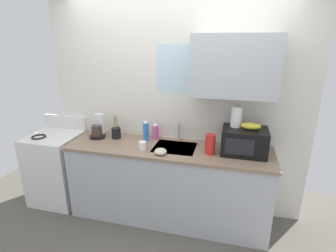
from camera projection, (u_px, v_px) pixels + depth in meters
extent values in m
cube|color=silver|center=(175.00, 109.00, 3.13)|extent=(3.05, 0.10, 2.50)
cube|color=#B2B7BC|center=(235.00, 66.00, 2.61)|extent=(0.86, 0.32, 0.62)
cube|color=silver|center=(181.00, 69.00, 2.92)|extent=(0.56, 0.02, 0.55)
cube|color=#B2B7BC|center=(168.00, 184.00, 3.07)|extent=(2.25, 0.60, 0.86)
cube|color=#8C725B|center=(168.00, 149.00, 2.93)|extent=(2.28, 0.63, 0.03)
cube|color=#9EA0A5|center=(175.00, 153.00, 2.94)|extent=(0.46, 0.38, 0.14)
cylinder|color=#B2B5BA|center=(179.00, 132.00, 3.09)|extent=(0.03, 0.03, 0.22)
cube|color=white|center=(57.00, 168.00, 3.42)|extent=(0.60, 0.60, 0.90)
torus|color=black|center=(39.00, 137.00, 3.21)|extent=(0.17, 0.17, 0.02)
cube|color=white|center=(65.00, 122.00, 3.50)|extent=(0.60, 0.04, 0.18)
cube|color=black|center=(244.00, 141.00, 2.73)|extent=(0.46, 0.34, 0.27)
cube|color=black|center=(239.00, 147.00, 2.58)|extent=(0.28, 0.01, 0.17)
ellipsoid|color=gold|center=(251.00, 126.00, 2.67)|extent=(0.20, 0.11, 0.07)
cylinder|color=white|center=(236.00, 117.00, 2.72)|extent=(0.11, 0.11, 0.22)
cylinder|color=black|center=(98.00, 136.00, 3.20)|extent=(0.19, 0.19, 0.03)
cylinder|color=#3F332D|center=(97.00, 130.00, 3.17)|extent=(0.12, 0.12, 0.13)
cube|color=silver|center=(100.00, 124.00, 3.22)|extent=(0.11, 0.09, 0.26)
cylinder|color=#E55999|center=(156.00, 132.00, 3.14)|extent=(0.07, 0.07, 0.17)
cone|color=white|center=(155.00, 124.00, 3.11)|extent=(0.05, 0.05, 0.04)
cylinder|color=blue|center=(146.00, 132.00, 3.09)|extent=(0.07, 0.07, 0.22)
cone|color=white|center=(146.00, 121.00, 3.05)|extent=(0.05, 0.05, 0.04)
cylinder|color=red|center=(210.00, 144.00, 2.73)|extent=(0.10, 0.10, 0.21)
cylinder|color=white|center=(142.00, 146.00, 2.84)|extent=(0.08, 0.08, 0.09)
cylinder|color=black|center=(116.00, 133.00, 3.17)|extent=(0.11, 0.11, 0.13)
cylinder|color=olive|center=(115.00, 127.00, 3.15)|extent=(0.02, 0.03, 0.21)
cylinder|color=olive|center=(117.00, 125.00, 3.14)|extent=(0.04, 0.03, 0.25)
cylinder|color=olive|center=(115.00, 126.00, 3.12)|extent=(0.03, 0.03, 0.24)
ellipsoid|color=beige|center=(161.00, 151.00, 2.73)|extent=(0.13, 0.13, 0.06)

